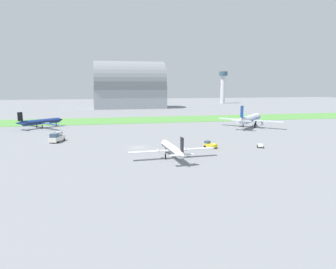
{
  "coord_description": "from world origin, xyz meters",
  "views": [
    {
      "loc": [
        -8.73,
        -85.95,
        18.03
      ],
      "look_at": [
        9.34,
        2.93,
        3.0
      ],
      "focal_mm": 32.51,
      "sensor_mm": 36.0,
      "label": 1
    }
  ],
  "objects_px": {
    "airplane_parked_jet_far": "(250,119)",
    "airplane_taxiing_turboprop": "(41,122)",
    "control_tower": "(223,84)",
    "fuel_truck_by_runway": "(57,137)",
    "pushback_tug_near_gate": "(210,145)",
    "airplane_foreground_turboprop": "(172,149)",
    "baggage_cart_midfield": "(260,146)"
  },
  "relations": [
    {
      "from": "airplane_taxiing_turboprop",
      "to": "pushback_tug_near_gate",
      "type": "bearing_deg",
      "value": -83.39
    },
    {
      "from": "airplane_parked_jet_far",
      "to": "airplane_taxiing_turboprop",
      "type": "height_order",
      "value": "airplane_parked_jet_far"
    },
    {
      "from": "airplane_taxiing_turboprop",
      "to": "control_tower",
      "type": "height_order",
      "value": "control_tower"
    },
    {
      "from": "airplane_parked_jet_far",
      "to": "fuel_truck_by_runway",
      "type": "xyz_separation_m",
      "value": [
        -74.95,
        -18.64,
        -1.93
      ]
    },
    {
      "from": "airplane_foreground_turboprop",
      "to": "airplane_parked_jet_far",
      "type": "bearing_deg",
      "value": -46.79
    },
    {
      "from": "baggage_cart_midfield",
      "to": "fuel_truck_by_runway",
      "type": "bearing_deg",
      "value": 94.48
    },
    {
      "from": "baggage_cart_midfield",
      "to": "fuel_truck_by_runway",
      "type": "relative_size",
      "value": 0.42
    },
    {
      "from": "airplane_foreground_turboprop",
      "to": "baggage_cart_midfield",
      "type": "xyz_separation_m",
      "value": [
        27.57,
        7.5,
        -1.8
      ]
    },
    {
      "from": "airplane_taxiing_turboprop",
      "to": "pushback_tug_near_gate",
      "type": "relative_size",
      "value": 4.97
    },
    {
      "from": "baggage_cart_midfield",
      "to": "airplane_parked_jet_far",
      "type": "bearing_deg",
      "value": 1.72
    },
    {
      "from": "pushback_tug_near_gate",
      "to": "control_tower",
      "type": "distance_m",
      "value": 210.98
    },
    {
      "from": "pushback_tug_near_gate",
      "to": "baggage_cart_midfield",
      "type": "relative_size",
      "value": 1.35
    },
    {
      "from": "fuel_truck_by_runway",
      "to": "pushback_tug_near_gate",
      "type": "bearing_deg",
      "value": 85.78
    },
    {
      "from": "airplane_parked_jet_far",
      "to": "control_tower",
      "type": "bearing_deg",
      "value": 25.69
    },
    {
      "from": "control_tower",
      "to": "fuel_truck_by_runway",
      "type": "bearing_deg",
      "value": -125.36
    },
    {
      "from": "fuel_truck_by_runway",
      "to": "baggage_cart_midfield",
      "type": "bearing_deg",
      "value": 88.77
    },
    {
      "from": "airplane_parked_jet_far",
      "to": "control_tower",
      "type": "relative_size",
      "value": 0.74
    },
    {
      "from": "airplane_foreground_turboprop",
      "to": "fuel_truck_by_runway",
      "type": "xyz_separation_m",
      "value": [
        -31.18,
        28.36,
        -0.79
      ]
    },
    {
      "from": "pushback_tug_near_gate",
      "to": "airplane_foreground_turboprop",
      "type": "bearing_deg",
      "value": 86.79
    },
    {
      "from": "pushback_tug_near_gate",
      "to": "baggage_cart_midfield",
      "type": "height_order",
      "value": "pushback_tug_near_gate"
    },
    {
      "from": "airplane_parked_jet_far",
      "to": "airplane_taxiing_turboprop",
      "type": "distance_m",
      "value": 87.58
    },
    {
      "from": "baggage_cart_midfield",
      "to": "control_tower",
      "type": "distance_m",
      "value": 208.26
    },
    {
      "from": "airplane_taxiing_turboprop",
      "to": "control_tower",
      "type": "relative_size",
      "value": 0.65
    },
    {
      "from": "airplane_parked_jet_far",
      "to": "baggage_cart_midfield",
      "type": "distance_m",
      "value": 42.79
    },
    {
      "from": "control_tower",
      "to": "baggage_cart_midfield",
      "type": "bearing_deg",
      "value": -108.56
    },
    {
      "from": "fuel_truck_by_runway",
      "to": "airplane_parked_jet_far",
      "type": "bearing_deg",
      "value": 122.28
    },
    {
      "from": "airplane_foreground_turboprop",
      "to": "fuel_truck_by_runway",
      "type": "bearing_deg",
      "value": 43.88
    },
    {
      "from": "baggage_cart_midfield",
      "to": "pushback_tug_near_gate",
      "type": "bearing_deg",
      "value": 104.31
    },
    {
      "from": "airplane_taxiing_turboprop",
      "to": "airplane_foreground_turboprop",
      "type": "bearing_deg",
      "value": -95.88
    },
    {
      "from": "airplane_parked_jet_far",
      "to": "airplane_taxiing_turboprop",
      "type": "bearing_deg",
      "value": 123.45
    },
    {
      "from": "airplane_taxiing_turboprop",
      "to": "baggage_cart_midfield",
      "type": "relative_size",
      "value": 6.72
    },
    {
      "from": "airplane_parked_jet_far",
      "to": "baggage_cart_midfield",
      "type": "bearing_deg",
      "value": -159.03
    }
  ]
}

